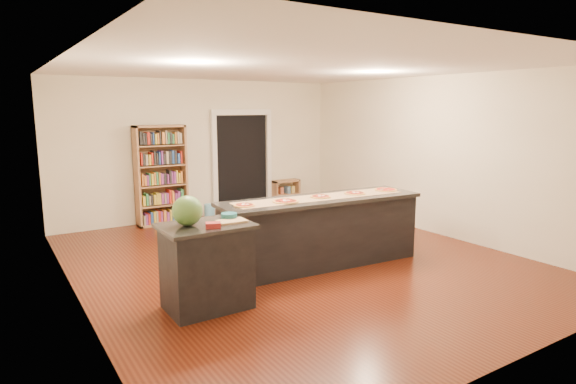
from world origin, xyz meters
TOP-DOWN VIEW (x-y plane):
  - room at (0.00, 0.00)m, footprint 6.00×7.00m
  - doorway at (0.90, 3.46)m, footprint 1.40×0.09m
  - kitchen_island at (0.19, -0.37)m, footprint 2.99×0.81m
  - side_counter at (-1.79, -0.92)m, footprint 0.98×0.72m
  - bookshelf at (-0.94, 3.28)m, footprint 0.96×0.34m
  - low_shelf at (1.91, 3.31)m, footprint 0.64×0.27m
  - waste_bin at (-0.00, 3.18)m, footprint 0.21×0.21m
  - kraft_paper at (0.19, -0.36)m, footprint 2.62×0.65m
  - watermelon at (-1.98, -0.88)m, footprint 0.33×0.33m
  - cutting_board at (-1.50, -0.99)m, footprint 0.33×0.23m
  - package_red at (-1.79, -1.12)m, footprint 0.19×0.17m
  - package_teal at (-1.47, -0.84)m, footprint 0.19×0.19m
  - pizza_a at (-1.00, -0.32)m, footprint 0.30×0.30m
  - pizza_b at (-0.41, -0.38)m, footprint 0.34×0.34m
  - pizza_c at (0.19, -0.36)m, footprint 0.31×0.31m
  - pizza_d at (0.79, -0.41)m, footprint 0.30×0.30m
  - pizza_e at (1.38, -0.43)m, footprint 0.34×0.34m

SIDE VIEW (x-z plane):
  - waste_bin at x=0.00m, z-range 0.00..0.31m
  - low_shelf at x=1.91m, z-range 0.00..0.64m
  - side_counter at x=-1.79m, z-range 0.00..0.98m
  - kitchen_island at x=0.19m, z-range 0.00..0.99m
  - bookshelf at x=-0.94m, z-range 0.00..1.92m
  - cutting_board at x=-1.50m, z-range 0.97..0.99m
  - kraft_paper at x=0.19m, z-range 0.99..0.99m
  - pizza_b at x=-0.41m, z-range 0.99..1.01m
  - pizza_a at x=-1.00m, z-range 0.99..1.01m
  - pizza_c at x=0.19m, z-range 0.99..1.01m
  - pizza_d at x=0.79m, z-range 0.99..1.01m
  - pizza_e at x=1.38m, z-range 0.99..1.01m
  - package_red at x=-1.79m, z-range 0.97..1.03m
  - package_teal at x=-1.47m, z-range 0.97..1.04m
  - watermelon at x=-1.98m, z-range 0.97..1.30m
  - doorway at x=0.90m, z-range 0.10..2.31m
  - room at x=0.00m, z-range 0.00..2.80m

